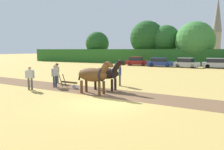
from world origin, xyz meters
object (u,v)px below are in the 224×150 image
church_spire (217,27)px  farmer_onlooker_left (30,76)px  tree_center (195,41)px  farmer_beside_team (120,73)px  farmer_onlooker_right (57,71)px  parked_car_center_left (186,63)px  tree_left (147,38)px  parked_car_left (160,62)px  draft_horse_lead_left (94,75)px  farmer_at_plow (55,74)px  parked_car_far_left (137,61)px  plow (71,84)px  parked_car_center (216,63)px  tree_far_left (97,43)px  draft_horse_lead_right (107,73)px  tree_center_left (166,39)px

church_spire → farmer_onlooker_left: bearing=-99.8°
tree_center → farmer_beside_team: size_ratio=4.57×
farmer_onlooker_right → parked_car_center_left: bearing=53.9°
tree_left → parked_car_left: size_ratio=2.02×
draft_horse_lead_left → farmer_at_plow: size_ratio=1.66×
farmer_onlooker_right → parked_car_far_left: size_ratio=0.41×
farmer_at_plow → farmer_onlooker_left: (-0.82, -1.72, -0.03)m
tree_center → plow: tree_center is taller
farmer_onlooker_left → parked_car_center: size_ratio=0.39×
tree_far_left → tree_center: tree_center is taller
draft_horse_lead_right → parked_car_center: 25.42m
tree_center → plow: size_ratio=4.73×
church_spire → farmer_beside_team: bearing=-95.4°
plow → parked_car_center: parked_car_center is taller
plow → farmer_onlooker_right: 3.28m
tree_far_left → parked_car_center: size_ratio=1.66×
farmer_onlooker_left → draft_horse_lead_left: bearing=70.4°
tree_center_left → farmer_onlooker_right: 31.18m
draft_horse_lead_right → farmer_beside_team: bearing=92.2°
farmer_at_plow → farmer_onlooker_right: bearing=128.5°
farmer_beside_team → farmer_onlooker_left: size_ratio=1.06×
parked_car_center → tree_left: bearing=146.1°
draft_horse_lead_right → farmer_at_plow: 4.30m
parked_car_center_left → church_spire: bearing=94.4°
tree_center → tree_center_left: bearing=166.5°
tree_left → farmer_onlooker_right: size_ratio=5.28×
draft_horse_lead_left → parked_car_center: 26.97m
draft_horse_lead_left → farmer_at_plow: 4.21m
farmer_at_plow → farmer_onlooker_right: (-1.32, 1.78, -0.00)m
tree_far_left → farmer_beside_team: tree_far_left is taller
tree_center → farmer_onlooker_left: bearing=-102.9°
parked_car_left → parked_car_center: size_ratio=1.05×
draft_horse_lead_right → parked_car_far_left: 25.30m
draft_horse_lead_right → farmer_onlooker_left: size_ratio=1.72×
draft_horse_lead_right → farmer_onlooker_left: 5.62m
tree_far_left → plow: bearing=-62.4°
tree_far_left → draft_horse_lead_left: tree_far_left is taller
tree_left → parked_car_far_left: 9.05m
plow → farmer_at_plow: size_ratio=1.00×
farmer_at_plow → farmer_beside_team: 5.17m
parked_car_center_left → farmer_at_plow: bearing=-94.7°
tree_left → tree_center_left: (4.08, -0.19, -0.36)m
parked_car_center_left → parked_car_center: 4.49m
tree_center_left → draft_horse_lead_left: size_ratio=2.77×
draft_horse_lead_right → plow: size_ratio=1.68×
tree_far_left → draft_horse_lead_left: bearing=-59.5°
tree_center_left → draft_horse_lead_right: 32.30m
tree_center_left → farmer_beside_team: 30.21m
plow → parked_car_far_left: parked_car_far_left is taller
farmer_beside_team → farmer_onlooker_left: farmer_beside_team is taller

